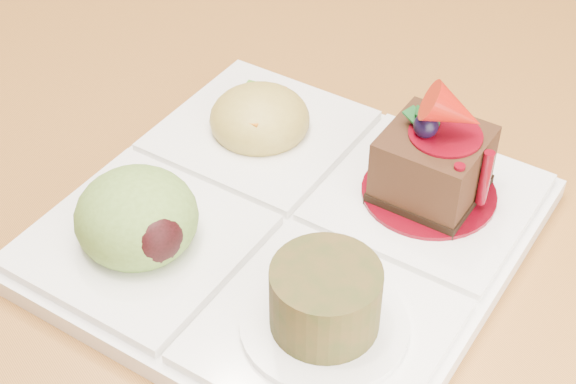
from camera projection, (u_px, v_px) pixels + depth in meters
ground at (128, 365)px, 1.36m from camera, size 6.00×6.00×0.00m
sampler_plate at (281, 213)px, 0.49m from camera, size 0.31×0.31×0.09m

